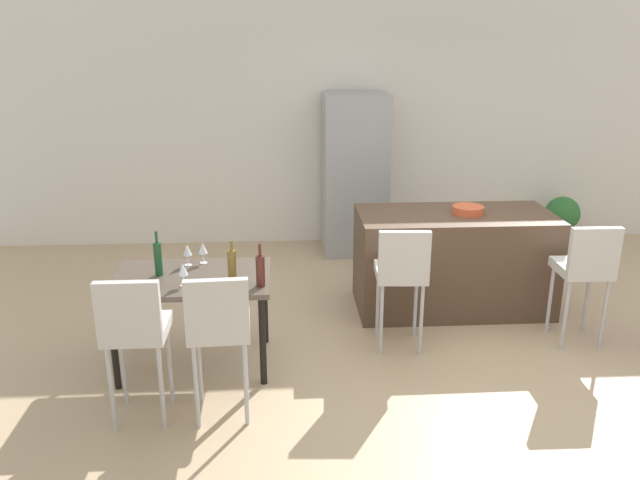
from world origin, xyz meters
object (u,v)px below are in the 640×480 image
at_px(bar_chair_left, 402,269).
at_px(potted_plant, 562,217).
at_px(wine_bottle_far, 158,258).
at_px(kitchen_island, 453,261).
at_px(wine_bottle_end, 232,265).
at_px(wine_glass_left, 203,248).
at_px(dining_chair_near, 134,326).
at_px(dining_table, 192,286).
at_px(wine_bottle_middle, 260,270).
at_px(wine_glass_near, 187,250).
at_px(refrigerator, 355,174).
at_px(dining_chair_far, 219,324).
at_px(fruit_bowl, 468,210).
at_px(wine_glass_right, 183,270).
at_px(bar_chair_middle, 586,265).

relative_size(bar_chair_left, potted_plant, 1.72).
height_order(bar_chair_left, wine_bottle_far, wine_bottle_far).
relative_size(kitchen_island, wine_bottle_end, 5.77).
bearing_deg(wine_glass_left, dining_chair_near, -107.64).
xyz_separation_m(dining_table, wine_bottle_middle, (0.53, -0.23, 0.20)).
distance_m(kitchen_island, dining_table, 2.47).
bearing_deg(wine_glass_near, refrigerator, 56.54).
bearing_deg(wine_glass_left, kitchen_island, 16.84).
xyz_separation_m(kitchen_island, dining_chair_far, (-2.00, -1.70, 0.24)).
bearing_deg(fruit_bowl, wine_bottle_end, -153.34).
height_order(wine_bottle_middle, refrigerator, refrigerator).
height_order(bar_chair_left, dining_table, bar_chair_left).
bearing_deg(wine_bottle_far, dining_chair_far, -56.98).
bearing_deg(wine_bottle_middle, dining_table, 156.70).
bearing_deg(wine_bottle_middle, dining_chair_near, -146.61).
relative_size(wine_bottle_far, wine_glass_left, 2.00).
bearing_deg(wine_glass_right, wine_glass_near, 93.69).
xyz_separation_m(wine_bottle_middle, potted_plant, (3.54, 2.87, -0.50)).
relative_size(dining_table, refrigerator, 0.65).
bearing_deg(potted_plant, bar_chair_left, -134.29).
bearing_deg(wine_bottle_end, refrigerator, 65.99).
xyz_separation_m(dining_chair_near, wine_glass_near, (0.21, 0.99, 0.17)).
bearing_deg(dining_chair_near, wine_bottle_far, 88.31).
bearing_deg(wine_bottle_far, wine_glass_right, -46.24).
bearing_deg(wine_bottle_far, dining_chair_near, -91.69).
bearing_deg(dining_chair_near, bar_chair_middle, 14.85).
distance_m(wine_bottle_far, wine_glass_left, 0.39).
bearing_deg(kitchen_island, dining_chair_far, -139.65).
xyz_separation_m(wine_bottle_far, wine_bottle_end, (0.56, -0.13, -0.01)).
bearing_deg(wine_glass_left, dining_chair_far, -78.53).
xyz_separation_m(kitchen_island, dining_chair_near, (-2.54, -1.70, 0.24)).
distance_m(dining_table, wine_glass_near, 0.32).
relative_size(dining_chair_near, wine_glass_near, 6.03).
bearing_deg(dining_chair_near, potted_plant, 38.07).
height_order(bar_chair_middle, dining_table, bar_chair_middle).
bearing_deg(bar_chair_left, wine_glass_right, -168.56).
height_order(wine_glass_near, fruit_bowl, fruit_bowl).
distance_m(bar_chair_left, wine_bottle_far, 1.89).
xyz_separation_m(wine_bottle_far, wine_glass_left, (0.31, 0.24, -0.01)).
height_order(wine_bottle_far, fruit_bowl, wine_bottle_far).
bearing_deg(wine_bottle_middle, refrigerator, 70.68).
bearing_deg(dining_table, wine_bottle_middle, -23.30).
height_order(wine_glass_left, refrigerator, refrigerator).
distance_m(wine_bottle_end, wine_glass_near, 0.50).
xyz_separation_m(bar_chair_left, refrigerator, (-0.10, 2.50, 0.22)).
xyz_separation_m(dining_table, dining_chair_near, (-0.27, -0.75, 0.04)).
height_order(wine_bottle_middle, wine_glass_left, wine_bottle_middle).
distance_m(kitchen_island, wine_bottle_far, 2.71).
height_order(dining_chair_near, wine_glass_near, dining_chair_near).
bearing_deg(potted_plant, wine_glass_near, -149.75).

